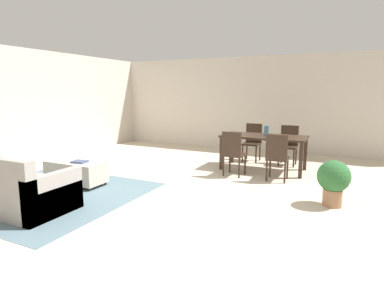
{
  "coord_description": "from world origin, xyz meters",
  "views": [
    {
      "loc": [
        2.27,
        -4.09,
        1.72
      ],
      "look_at": [
        -0.49,
        1.57,
        0.71
      ],
      "focal_mm": 29.64,
      "sensor_mm": 36.0,
      "label": 1
    }
  ],
  "objects_px": {
    "dining_chair_far_left": "(253,140)",
    "dining_chair_far_right": "(289,143)",
    "potted_plant": "(334,180)",
    "dining_chair_near_left": "(233,151)",
    "couch": "(7,189)",
    "vase_centerpiece": "(267,131)",
    "dining_table": "(264,140)",
    "ottoman_table": "(76,171)",
    "dining_chair_near_right": "(277,155)",
    "book_on_ottoman": "(80,162)"
  },
  "relations": [
    {
      "from": "dining_chair_far_left",
      "to": "dining_chair_far_right",
      "type": "height_order",
      "value": "same"
    },
    {
      "from": "potted_plant",
      "to": "dining_chair_near_left",
      "type": "bearing_deg",
      "value": 153.05
    },
    {
      "from": "couch",
      "to": "vase_centerpiece",
      "type": "bearing_deg",
      "value": 53.39
    },
    {
      "from": "dining_table",
      "to": "dining_chair_near_left",
      "type": "relative_size",
      "value": 1.95
    },
    {
      "from": "ottoman_table",
      "to": "dining_chair_near_right",
      "type": "xyz_separation_m",
      "value": [
        3.31,
        1.85,
        0.27
      ]
    },
    {
      "from": "dining_table",
      "to": "dining_chair_near_right",
      "type": "relative_size",
      "value": 1.95
    },
    {
      "from": "book_on_ottoman",
      "to": "potted_plant",
      "type": "relative_size",
      "value": 0.37
    },
    {
      "from": "dining_chair_near_right",
      "to": "couch",
      "type": "bearing_deg",
      "value": -136.47
    },
    {
      "from": "dining_table",
      "to": "dining_chair_far_right",
      "type": "distance_m",
      "value": 0.88
    },
    {
      "from": "dining_table",
      "to": "dining_chair_near_left",
      "type": "height_order",
      "value": "dining_chair_near_left"
    },
    {
      "from": "couch",
      "to": "dining_chair_near_right",
      "type": "relative_size",
      "value": 2.17
    },
    {
      "from": "dining_chair_near_right",
      "to": "ottoman_table",
      "type": "bearing_deg",
      "value": -150.84
    },
    {
      "from": "dining_table",
      "to": "book_on_ottoman",
      "type": "distance_m",
      "value": 3.82
    },
    {
      "from": "dining_chair_near_right",
      "to": "book_on_ottoman",
      "type": "distance_m",
      "value": 3.68
    },
    {
      "from": "dining_table",
      "to": "dining_chair_near_right",
      "type": "distance_m",
      "value": 0.93
    },
    {
      "from": "dining_chair_near_left",
      "to": "vase_centerpiece",
      "type": "xyz_separation_m",
      "value": [
        0.48,
        0.8,
        0.35
      ]
    },
    {
      "from": "dining_table",
      "to": "ottoman_table",
      "type": "bearing_deg",
      "value": -137.23
    },
    {
      "from": "couch",
      "to": "dining_chair_far_right",
      "type": "height_order",
      "value": "dining_chair_far_right"
    },
    {
      "from": "ottoman_table",
      "to": "dining_chair_near_left",
      "type": "bearing_deg",
      "value": 36.99
    },
    {
      "from": "couch",
      "to": "dining_chair_near_right",
      "type": "distance_m",
      "value": 4.6
    },
    {
      "from": "dining_chair_near_right",
      "to": "dining_chair_far_right",
      "type": "xyz_separation_m",
      "value": [
        -0.04,
        1.56,
        0.0
      ]
    },
    {
      "from": "dining_chair_near_left",
      "to": "dining_chair_far_right",
      "type": "distance_m",
      "value": 1.78
    },
    {
      "from": "couch",
      "to": "dining_chair_near_left",
      "type": "distance_m",
      "value": 4.0
    },
    {
      "from": "dining_chair_near_left",
      "to": "vase_centerpiece",
      "type": "height_order",
      "value": "vase_centerpiece"
    },
    {
      "from": "couch",
      "to": "dining_table",
      "type": "relative_size",
      "value": 1.11
    },
    {
      "from": "couch",
      "to": "dining_chair_far_left",
      "type": "height_order",
      "value": "dining_chair_far_left"
    },
    {
      "from": "couch",
      "to": "potted_plant",
      "type": "relative_size",
      "value": 2.84
    },
    {
      "from": "vase_centerpiece",
      "to": "potted_plant",
      "type": "distance_m",
      "value": 2.32
    },
    {
      "from": "dining_chair_near_left",
      "to": "dining_chair_far_right",
      "type": "bearing_deg",
      "value": 61.89
    },
    {
      "from": "dining_chair_far_right",
      "to": "book_on_ottoman",
      "type": "height_order",
      "value": "dining_chair_far_right"
    },
    {
      "from": "dining_table",
      "to": "dining_chair_near_right",
      "type": "bearing_deg",
      "value": -60.55
    },
    {
      "from": "couch",
      "to": "vase_centerpiece",
      "type": "xyz_separation_m",
      "value": [
        2.94,
        3.95,
        0.58
      ]
    },
    {
      "from": "couch",
      "to": "ottoman_table",
      "type": "distance_m",
      "value": 1.32
    },
    {
      "from": "book_on_ottoman",
      "to": "ottoman_table",
      "type": "bearing_deg",
      "value": 167.58
    },
    {
      "from": "ottoman_table",
      "to": "dining_chair_far_right",
      "type": "distance_m",
      "value": 4.73
    },
    {
      "from": "dining_chair_far_left",
      "to": "vase_centerpiece",
      "type": "xyz_separation_m",
      "value": [
        0.52,
        -0.83,
        0.35
      ]
    },
    {
      "from": "couch",
      "to": "potted_plant",
      "type": "height_order",
      "value": "couch"
    },
    {
      "from": "dining_chair_far_right",
      "to": "book_on_ottoman",
      "type": "relative_size",
      "value": 3.54
    },
    {
      "from": "couch",
      "to": "ottoman_table",
      "type": "height_order",
      "value": "couch"
    },
    {
      "from": "ottoman_table",
      "to": "vase_centerpiece",
      "type": "height_order",
      "value": "vase_centerpiece"
    },
    {
      "from": "dining_chair_near_left",
      "to": "dining_chair_far_right",
      "type": "height_order",
      "value": "same"
    },
    {
      "from": "dining_chair_near_right",
      "to": "potted_plant",
      "type": "distance_m",
      "value": 1.43
    },
    {
      "from": "dining_table",
      "to": "dining_chair_far_right",
      "type": "height_order",
      "value": "dining_chair_far_right"
    },
    {
      "from": "couch",
      "to": "dining_table",
      "type": "height_order",
      "value": "couch"
    },
    {
      "from": "ottoman_table",
      "to": "vase_centerpiece",
      "type": "relative_size",
      "value": 4.95
    },
    {
      "from": "couch",
      "to": "vase_centerpiece",
      "type": "distance_m",
      "value": 4.96
    },
    {
      "from": "dining_chair_near_left",
      "to": "dining_chair_far_left",
      "type": "bearing_deg",
      "value": 91.45
    },
    {
      "from": "dining_chair_near_right",
      "to": "vase_centerpiece",
      "type": "height_order",
      "value": "vase_centerpiece"
    },
    {
      "from": "dining_table",
      "to": "dining_chair_far_left",
      "type": "height_order",
      "value": "dining_chair_far_left"
    },
    {
      "from": "vase_centerpiece",
      "to": "potted_plant",
      "type": "relative_size",
      "value": 0.32
    }
  ]
}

